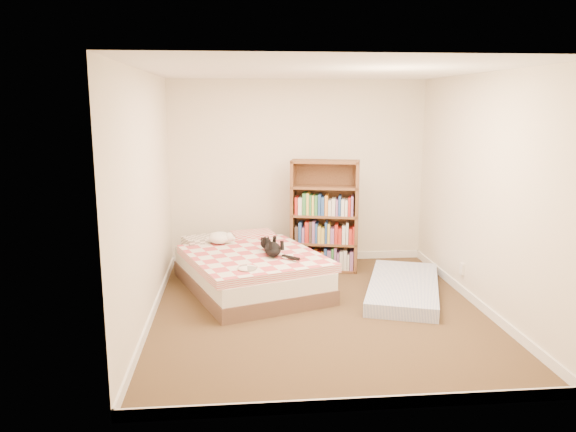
{
  "coord_description": "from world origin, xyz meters",
  "views": [
    {
      "loc": [
        -0.86,
        -5.63,
        2.18
      ],
      "look_at": [
        -0.3,
        0.3,
        0.98
      ],
      "focal_mm": 35.0,
      "sensor_mm": 36.0,
      "label": 1
    }
  ],
  "objects": [
    {
      "name": "black_cat",
      "position": [
        -0.45,
        0.65,
        0.54
      ],
      "size": [
        0.31,
        0.73,
        0.16
      ],
      "rotation": [
        0.0,
        0.0,
        0.27
      ],
      "color": "black",
      "rests_on": "bed"
    },
    {
      "name": "floor_mattress",
      "position": [
        1.06,
        0.44,
        0.08
      ],
      "size": [
        1.27,
        1.86,
        0.15
      ],
      "primitive_type": "cube",
      "rotation": [
        0.0,
        0.0,
        -0.33
      ],
      "color": "#7183BD",
      "rests_on": "room"
    },
    {
      "name": "white_dog",
      "position": [
        -1.06,
        1.21,
        0.54
      ],
      "size": [
        0.37,
        0.39,
        0.15
      ],
      "rotation": [
        0.0,
        0.0,
        0.45
      ],
      "color": "white",
      "rests_on": "bed"
    },
    {
      "name": "bookshelf",
      "position": [
        0.29,
        1.52,
        0.54
      ],
      "size": [
        0.95,
        0.5,
        1.47
      ],
      "rotation": [
        0.0,
        0.0,
        -0.24
      ],
      "color": "#512B1B",
      "rests_on": "room"
    },
    {
      "name": "bed",
      "position": [
        -0.71,
        0.84,
        0.24
      ],
      "size": [
        1.93,
        2.28,
        0.52
      ],
      "rotation": [
        0.0,
        0.0,
        0.34
      ],
      "color": "brown",
      "rests_on": "room"
    },
    {
      "name": "room",
      "position": [
        0.0,
        0.0,
        1.2
      ],
      "size": [
        3.51,
        4.01,
        2.51
      ],
      "color": "#48321E",
      "rests_on": "ground"
    }
  ]
}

